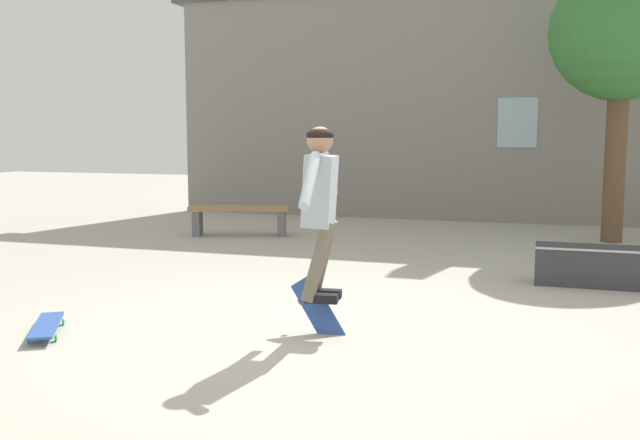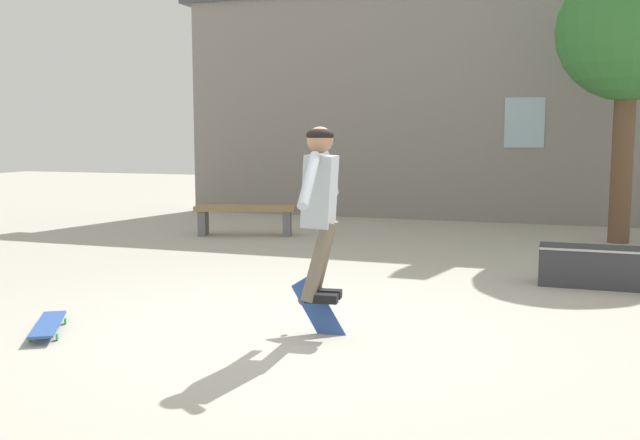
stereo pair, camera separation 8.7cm
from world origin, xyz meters
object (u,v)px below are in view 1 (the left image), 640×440
at_px(skate_ledge, 606,267).
at_px(skateboard_resting, 46,325).
at_px(park_bench, 239,214).
at_px(tree_right, 621,33).
at_px(skateboard_flipping, 323,320).
at_px(skater, 320,198).

height_order(skate_ledge, skateboard_resting, skate_ledge).
distance_m(park_bench, skate_ledge, 5.85).
relative_size(tree_right, skateboard_flipping, 5.79).
relative_size(skate_ledge, skateboard_flipping, 2.03).
distance_m(skate_ledge, skateboard_flipping, 3.56).
distance_m(skateboard_flipping, skateboard_resting, 2.29).
xyz_separation_m(skate_ledge, skater, (-2.36, -2.76, 0.92)).
relative_size(skater, skateboard_resting, 1.76).
height_order(skateboard_flipping, skateboard_resting, skateboard_flipping).
bearing_deg(skateboard_resting, skater, 74.80).
bearing_deg(skater, skateboard_resting, -170.82).
bearing_deg(skateboard_resting, tree_right, 113.42).
height_order(skate_ledge, skateboard_flipping, skateboard_flipping).
bearing_deg(tree_right, skateboard_flipping, -113.82).
bearing_deg(skateboard_resting, skate_ledge, 95.58).
distance_m(skater, skateboard_resting, 2.50).
bearing_deg(skate_ledge, skateboard_flipping, -131.83).
xyz_separation_m(tree_right, park_bench, (-5.68, -1.10, -2.76)).
bearing_deg(skateboard_flipping, park_bench, 136.71).
bearing_deg(park_bench, skater, -76.52).
bearing_deg(park_bench, skateboard_flipping, -76.04).
xyz_separation_m(park_bench, skate_ledge, (5.36, -2.34, -0.13)).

